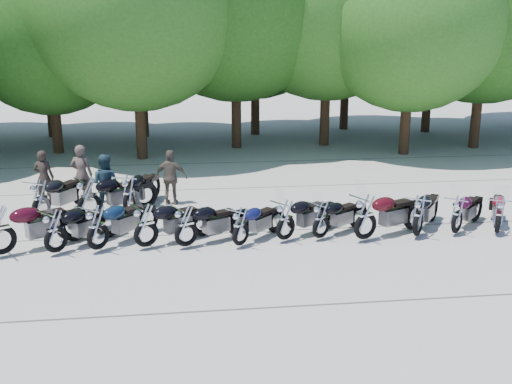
{
  "coord_description": "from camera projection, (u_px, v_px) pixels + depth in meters",
  "views": [
    {
      "loc": [
        -1.85,
        -13.53,
        5.3
      ],
      "look_at": [
        0.0,
        1.5,
        1.1
      ],
      "focal_mm": 42.0,
      "sensor_mm": 36.0,
      "label": 1
    }
  ],
  "objects": [
    {
      "name": "motorcycle_10",
      "position": [
        458.0,
        214.0,
        15.6
      ],
      "size": [
        1.92,
        1.92,
        1.18
      ],
      "primitive_type": null,
      "rotation": [
        0.0,
        0.0,
        2.35
      ],
      "color": "#300620",
      "rests_on": "ground"
    },
    {
      "name": "tree_13",
      "position": [
        348.0,
        11.0,
        30.46
      ],
      "size": [
        8.31,
        8.31,
        10.2
      ],
      "color": "#3A2614",
      "rests_on": "ground"
    },
    {
      "name": "tree_6",
      "position": [
        413.0,
        13.0,
        24.26
      ],
      "size": [
        8.0,
        8.0,
        9.82
      ],
      "color": "#3A2614",
      "rests_on": "ground"
    },
    {
      "name": "motorcycle_14",
      "position": [
        129.0,
        193.0,
        17.16
      ],
      "size": [
        1.55,
        2.54,
        1.38
      ],
      "primitive_type": null,
      "rotation": [
        0.0,
        0.0,
        2.78
      ],
      "color": "black",
      "rests_on": "ground"
    },
    {
      "name": "motorcycle_7",
      "position": [
        321.0,
        219.0,
        15.23
      ],
      "size": [
        2.04,
        1.65,
        1.15
      ],
      "primitive_type": null,
      "rotation": [
        0.0,
        0.0,
        2.16
      ],
      "color": "black",
      "rests_on": "ground"
    },
    {
      "name": "motorcycle_12",
      "position": [
        40.0,
        199.0,
        16.62
      ],
      "size": [
        1.86,
        2.46,
        1.37
      ],
      "primitive_type": null,
      "rotation": [
        0.0,
        0.0,
        2.61
      ],
      "color": "black",
      "rests_on": "ground"
    },
    {
      "name": "ground",
      "position": [
        263.0,
        252.0,
        14.58
      ],
      "size": [
        90.0,
        90.0,
        0.0
      ],
      "primitive_type": "plane",
      "color": "#A09A90",
      "rests_on": "ground"
    },
    {
      "name": "motorcycle_11",
      "position": [
        499.0,
        214.0,
        15.6
      ],
      "size": [
        1.51,
        2.11,
        1.16
      ],
      "primitive_type": null,
      "rotation": [
        0.0,
        0.0,
        2.66
      ],
      "color": "maroon",
      "rests_on": "ground"
    },
    {
      "name": "motorcycle_6",
      "position": [
        286.0,
        219.0,
        15.09
      ],
      "size": [
        2.18,
        1.8,
        1.24
      ],
      "primitive_type": null,
      "rotation": [
        0.0,
        0.0,
        2.17
      ],
      "color": "black",
      "rests_on": "ground"
    },
    {
      "name": "tree_12",
      "position": [
        255.0,
        17.0,
        29.01
      ],
      "size": [
        7.88,
        7.88,
        9.67
      ],
      "color": "#3A2614",
      "rests_on": "ground"
    },
    {
      "name": "rider_0",
      "position": [
        44.0,
        177.0,
        18.27
      ],
      "size": [
        0.68,
        0.51,
        1.7
      ],
      "primitive_type": "imported",
      "rotation": [
        0.0,
        0.0,
        2.95
      ],
      "color": "black",
      "rests_on": "ground"
    },
    {
      "name": "tree_7",
      "position": [
        488.0,
        0.0,
        25.46
      ],
      "size": [
        8.79,
        8.79,
        10.79
      ],
      "color": "#3A2614",
      "rests_on": "ground"
    },
    {
      "name": "tree_11",
      "position": [
        139.0,
        22.0,
        28.38
      ],
      "size": [
        7.56,
        7.56,
        9.28
      ],
      "color": "#3A2614",
      "rests_on": "ground"
    },
    {
      "name": "tree_14",
      "position": [
        434.0,
        15.0,
        29.67
      ],
      "size": [
        8.02,
        8.02,
        9.84
      ],
      "color": "#3A2614",
      "rests_on": "ground"
    },
    {
      "name": "rider_2",
      "position": [
        171.0,
        177.0,
        18.24
      ],
      "size": [
        1.06,
        0.57,
        1.71
      ],
      "primitive_type": "imported",
      "rotation": [
        0.0,
        0.0,
        2.98
      ],
      "color": "brown",
      "rests_on": "ground"
    },
    {
      "name": "motorcycle_13",
      "position": [
        89.0,
        196.0,
        16.83
      ],
      "size": [
        2.48,
        1.9,
        1.38
      ],
      "primitive_type": null,
      "rotation": [
        0.0,
        0.0,
        2.11
      ],
      "color": "black",
      "rests_on": "ground"
    },
    {
      "name": "motorcycle_1",
      "position": [
        55.0,
        230.0,
        14.23
      ],
      "size": [
        2.06,
        2.06,
        1.26
      ],
      "primitive_type": null,
      "rotation": [
        0.0,
        0.0,
        2.36
      ],
      "color": "black",
      "rests_on": "ground"
    },
    {
      "name": "motorcycle_0",
      "position": [
        0.0,
        229.0,
        14.05
      ],
      "size": [
        2.55,
        1.98,
        1.43
      ],
      "primitive_type": null,
      "rotation": [
        0.0,
        0.0,
        2.12
      ],
      "color": "black",
      "rests_on": "ground"
    },
    {
      "name": "motorcycle_8",
      "position": [
        366.0,
        216.0,
        15.08
      ],
      "size": [
        2.55,
        1.72,
        1.39
      ],
      "primitive_type": null,
      "rotation": [
        0.0,
        0.0,
        2.01
      ],
      "color": "#38070E",
      "rests_on": "ground"
    },
    {
      "name": "motorcycle_5",
      "position": [
        241.0,
        225.0,
        14.72
      ],
      "size": [
        1.88,
        1.87,
        1.15
      ],
      "primitive_type": null,
      "rotation": [
        0.0,
        0.0,
        2.35
      ],
      "color": "#0C0F38",
      "rests_on": "ground"
    },
    {
      "name": "motorcycle_9",
      "position": [
        419.0,
        214.0,
        15.37
      ],
      "size": [
        1.88,
        2.23,
        1.28
      ],
      "primitive_type": null,
      "rotation": [
        0.0,
        0.0,
        2.51
      ],
      "color": "black",
      "rests_on": "ground"
    },
    {
      "name": "motorcycle_4",
      "position": [
        186.0,
        225.0,
        14.63
      ],
      "size": [
        2.25,
        1.57,
        1.24
      ],
      "primitive_type": null,
      "rotation": [
        0.0,
        0.0,
        2.03
      ],
      "color": "black",
      "rests_on": "ground"
    },
    {
      "name": "motorcycle_3",
      "position": [
        146.0,
        224.0,
        14.58
      ],
      "size": [
        2.33,
        1.73,
        1.29
      ],
      "primitive_type": null,
      "rotation": [
        0.0,
        0.0,
        2.09
      ],
      "color": "black",
      "rests_on": "ground"
    },
    {
      "name": "tree_10",
      "position": [
        43.0,
        19.0,
        28.32
      ],
      "size": [
        7.78,
        7.78,
        9.55
      ],
      "color": "#3A2614",
      "rests_on": "ground"
    },
    {
      "name": "rider_3",
      "position": [
        82.0,
        175.0,
        18.28
      ],
      "size": [
        0.76,
        0.59,
        1.86
      ],
      "primitive_type": "imported",
      "rotation": [
        0.0,
        0.0,
        2.92
      ],
      "color": "#4E3E37",
      "rests_on": "ground"
    },
    {
      "name": "rider_1",
      "position": [
        105.0,
        183.0,
        17.51
      ],
      "size": [
        1.0,
        0.87,
        1.74
      ],
      "primitive_type": "imported",
      "rotation": [
        0.0,
        0.0,
        2.85
      ],
      "color": "#223B47",
      "rests_on": "ground"
    },
    {
      "name": "tree_2",
      "position": [
        47.0,
        26.0,
        24.59
      ],
      "size": [
        7.31,
        7.31,
        8.97
      ],
      "color": "#3A2614",
      "rests_on": "ground"
    },
    {
      "name": "motorcycle_2",
      "position": [
        97.0,
        226.0,
        14.41
      ],
      "size": [
        2.07,
        2.2,
        1.31
      ],
      "primitive_type": null,
      "rotation": [
        0.0,
        0.0,
        2.42
      ],
      "color": "#0B1B33",
      "rests_on": "ground"
    }
  ]
}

